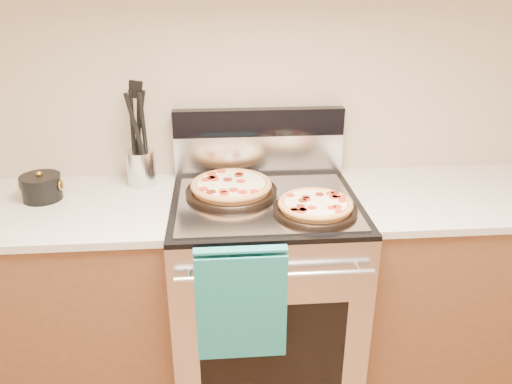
{
  "coord_description": "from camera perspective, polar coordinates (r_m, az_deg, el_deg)",
  "views": [
    {
      "loc": [
        -0.19,
        -0.18,
        1.76
      ],
      "look_at": [
        -0.05,
        1.55,
        1.0
      ],
      "focal_mm": 35.0,
      "sensor_mm": 36.0,
      "label": 1
    }
  ],
  "objects": [
    {
      "name": "pepperoni_pizza_back",
      "position": [
        2.07,
        -2.84,
        0.53
      ],
      "size": [
        0.43,
        0.43,
        0.05
      ],
      "primitive_type": null,
      "rotation": [
        0.0,
        0.0,
        -0.16
      ],
      "color": "#C8793D",
      "rests_on": "foil_sheet"
    },
    {
      "name": "wall_back",
      "position": [
        2.23,
        0.25,
        12.98
      ],
      "size": [
        4.0,
        0.0,
        4.0
      ],
      "primitive_type": "plane",
      "rotation": [
        1.57,
        0.0,
        0.0
      ],
      "color": "#C1AC8B",
      "rests_on": "ground"
    },
    {
      "name": "cabinet_right",
      "position": [
        2.52,
        21.57,
        -9.89
      ],
      "size": [
        1.0,
        0.62,
        0.88
      ],
      "primitive_type": "cube",
      "color": "brown",
      "rests_on": "ground"
    },
    {
      "name": "countertop_right",
      "position": [
        2.31,
        23.22,
        -0.39
      ],
      "size": [
        1.02,
        0.64,
        0.03
      ],
      "primitive_type": "cube",
      "color": "beige",
      "rests_on": "cabinet_right"
    },
    {
      "name": "utensil_crock",
      "position": [
        2.23,
        -12.99,
        2.72
      ],
      "size": [
        0.16,
        0.16,
        0.16
      ],
      "primitive_type": "cylinder",
      "rotation": [
        0.0,
        0.0,
        -0.34
      ],
      "color": "silver",
      "rests_on": "countertop_left"
    },
    {
      "name": "dish_towel",
      "position": [
        1.8,
        -1.69,
        -12.41
      ],
      "size": [
        0.32,
        0.05,
        0.42
      ],
      "primitive_type": null,
      "color": "#197E6F",
      "rests_on": "oven_handle"
    },
    {
      "name": "backsplash_lower",
      "position": [
        2.28,
        0.32,
        4.36
      ],
      "size": [
        0.76,
        0.06,
        0.18
      ],
      "primitive_type": "cube",
      "color": "silver",
      "rests_on": "cooktop"
    },
    {
      "name": "cooktop",
      "position": [
        2.03,
        1.06,
        -1.18
      ],
      "size": [
        0.76,
        0.68,
        0.02
      ],
      "primitive_type": "cube",
      "color": "black",
      "rests_on": "range_body"
    },
    {
      "name": "countertop_left",
      "position": [
        2.17,
        -22.86,
        -1.9
      ],
      "size": [
        1.02,
        0.64,
        0.03
      ],
      "primitive_type": "cube",
      "color": "beige",
      "rests_on": "cabinet_left"
    },
    {
      "name": "foil_sheet",
      "position": [
        2.0,
        1.15,
        -1.2
      ],
      "size": [
        0.7,
        0.55,
        0.01
      ],
      "primitive_type": "cube",
      "color": "gray",
      "rests_on": "cooktop"
    },
    {
      "name": "oven_window",
      "position": [
        2.0,
        1.94,
        -17.38
      ],
      "size": [
        0.56,
        0.01,
        0.4
      ],
      "primitive_type": "cube",
      "color": "black",
      "rests_on": "range_body"
    },
    {
      "name": "backsplash_upper",
      "position": [
        2.23,
        0.33,
        7.99
      ],
      "size": [
        0.76,
        0.06,
        0.12
      ],
      "primitive_type": "cube",
      "color": "black",
      "rests_on": "backsplash_lower"
    },
    {
      "name": "range_body",
      "position": [
        2.26,
        0.97,
        -11.84
      ],
      "size": [
        0.76,
        0.68,
        0.9
      ],
      "primitive_type": "cube",
      "color": "#B7B7BC",
      "rests_on": "ground"
    },
    {
      "name": "cabinet_left",
      "position": [
        2.39,
        -21.13,
        -11.83
      ],
      "size": [
        1.0,
        0.62,
        0.88
      ],
      "primitive_type": "cube",
      "color": "brown",
      "rests_on": "ground"
    },
    {
      "name": "saucepan",
      "position": [
        2.22,
        -23.29,
        0.37
      ],
      "size": [
        0.17,
        0.17,
        0.1
      ],
      "primitive_type": "cylinder",
      "rotation": [
        0.0,
        0.0,
        -0.1
      ],
      "color": "black",
      "rests_on": "countertop_left"
    },
    {
      "name": "pepperoni_pizza_front",
      "position": [
        1.92,
        6.8,
        -1.6
      ],
      "size": [
        0.34,
        0.34,
        0.04
      ],
      "primitive_type": null,
      "rotation": [
        0.0,
        0.0,
        0.08
      ],
      "color": "#C8793D",
      "rests_on": "foil_sheet"
    },
    {
      "name": "oven_handle",
      "position": [
        1.76,
        2.24,
        -9.57
      ],
      "size": [
        0.7,
        0.03,
        0.03
      ],
      "primitive_type": "cylinder",
      "rotation": [
        0.0,
        1.57,
        0.0
      ],
      "color": "silver",
      "rests_on": "range_body"
    }
  ]
}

